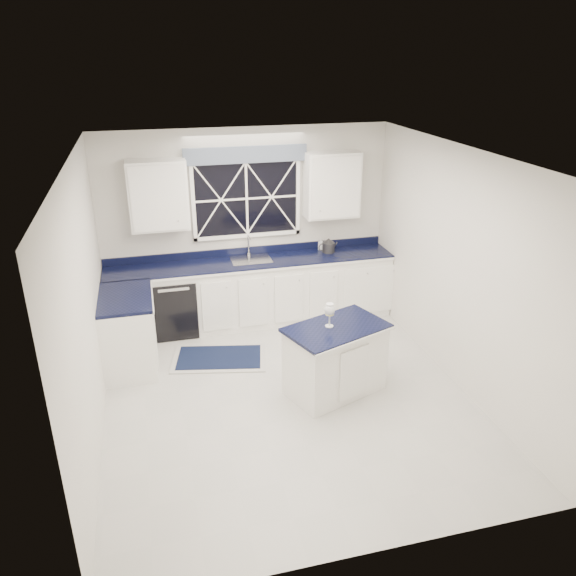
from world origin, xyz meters
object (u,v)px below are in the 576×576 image
object	(u,v)px
island	(335,359)
soap_bottle	(321,244)
faucet	(249,245)
kettle	(328,246)
wine_glass	(330,311)
dishwasher	(174,304)

from	to	relation	value
island	soap_bottle	xyz separation A→B (m)	(0.51, 2.19, 0.61)
faucet	island	xyz separation A→B (m)	(0.56, -2.16, -0.68)
kettle	wine_glass	xyz separation A→B (m)	(-0.64, -2.00, -0.02)
faucet	island	bearing A→B (deg)	-75.39
wine_glass	kettle	bearing A→B (deg)	72.18
dishwasher	island	xyz separation A→B (m)	(1.66, -1.97, 0.00)
faucet	soap_bottle	size ratio (longest dim) A/B	1.85
dishwasher	wine_glass	bearing A→B (deg)	-50.67
island	soap_bottle	world-z (taller)	soap_bottle
soap_bottle	dishwasher	bearing A→B (deg)	-174.21
kettle	soap_bottle	xyz separation A→B (m)	(-0.06, 0.15, -0.01)
faucet	island	distance (m)	2.33
island	soap_bottle	size ratio (longest dim) A/B	7.75
wine_glass	dishwasher	bearing A→B (deg)	129.33
faucet	kettle	xyz separation A→B (m)	(1.13, -0.13, -0.06)
faucet	wine_glass	bearing A→B (deg)	-77.13
faucet	island	size ratio (longest dim) A/B	0.24
dishwasher	wine_glass	distance (m)	2.58
faucet	wine_glass	distance (m)	2.19
kettle	wine_glass	distance (m)	2.10
wine_glass	soap_bottle	bearing A→B (deg)	74.92
dishwasher	island	bearing A→B (deg)	-49.77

